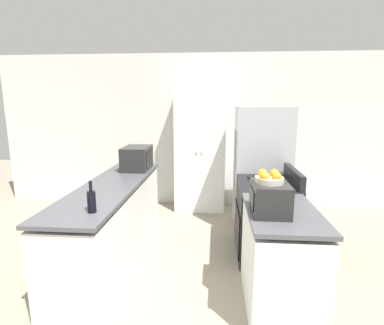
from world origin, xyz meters
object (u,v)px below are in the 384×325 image
at_px(pantry_cabinet, 200,150).
at_px(stove, 266,218).
at_px(toaster_oven, 270,198).
at_px(fruit_bowl, 269,178).
at_px(wine_bottle, 92,201).
at_px(microwave, 137,158).
at_px(refrigerator, 261,169).

distance_m(pantry_cabinet, stove, 1.85).
xyz_separation_m(pantry_cabinet, toaster_oven, (0.71, -2.52, 0.01)).
height_order(pantry_cabinet, fruit_bowl, pantry_cabinet).
distance_m(wine_bottle, fruit_bowl, 1.47).
relative_size(pantry_cabinet, microwave, 4.00).
xyz_separation_m(refrigerator, wine_bottle, (-1.66, -1.88, 0.12)).
height_order(refrigerator, toaster_oven, refrigerator).
distance_m(pantry_cabinet, refrigerator, 1.18).
distance_m(stove, microwave, 1.85).
bearing_deg(refrigerator, toaster_oven, -96.14).
distance_m(microwave, wine_bottle, 1.65).
distance_m(microwave, fruit_bowl, 2.15).
relative_size(wine_bottle, toaster_oven, 0.71).
relative_size(microwave, wine_bottle, 1.89).
xyz_separation_m(toaster_oven, fruit_bowl, (-0.01, 0.01, 0.17)).
height_order(toaster_oven, fruit_bowl, fruit_bowl).
bearing_deg(microwave, pantry_cabinet, 50.41).
height_order(refrigerator, wine_bottle, refrigerator).
bearing_deg(fruit_bowl, pantry_cabinet, 105.42).
bearing_deg(stove, wine_bottle, -146.10).
distance_m(pantry_cabinet, microwave, 1.27).
bearing_deg(refrigerator, wine_bottle, -131.46).
relative_size(refrigerator, fruit_bowl, 7.54).
height_order(pantry_cabinet, wine_bottle, pantry_cabinet).
xyz_separation_m(microwave, wine_bottle, (0.05, -1.64, -0.06)).
distance_m(stove, wine_bottle, 2.02).
bearing_deg(toaster_oven, refrigerator, 83.86).
height_order(microwave, toaster_oven, microwave).
distance_m(refrigerator, toaster_oven, 1.79).
distance_m(pantry_cabinet, wine_bottle, 2.73).
distance_m(refrigerator, wine_bottle, 2.51).
relative_size(stove, fruit_bowl, 4.56).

